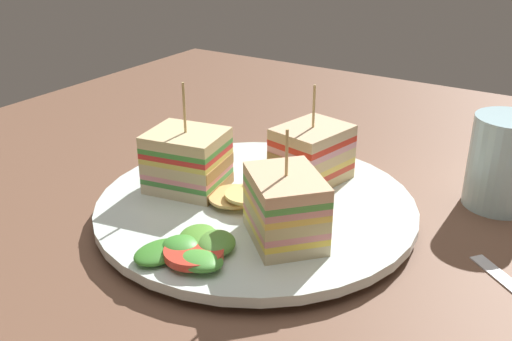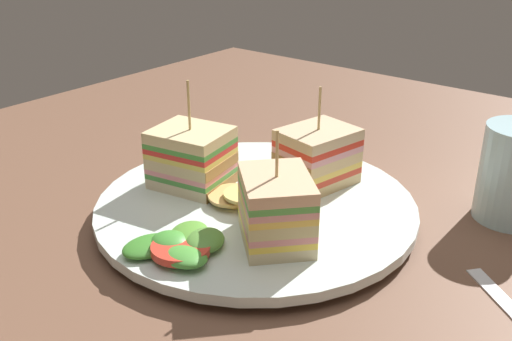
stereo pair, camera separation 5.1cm
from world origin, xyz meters
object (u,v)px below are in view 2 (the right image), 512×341
plate (256,207)px  sandwich_wedge_0 (192,158)px  sandwich_wedge_1 (276,209)px  chip_pile (237,195)px  sandwich_wedge_2 (317,157)px

plate → sandwich_wedge_0: size_ratio=2.81×
plate → sandwich_wedge_1: size_ratio=3.09×
sandwich_wedge_1 → chip_pile: bearing=19.1°
plate → sandwich_wedge_1: sandwich_wedge_1 is taller
plate → sandwich_wedge_1: (4.28, 5.43, 3.41)cm
sandwich_wedge_2 → plate: bearing=-5.4°
sandwich_wedge_2 → chip_pile: (8.03, -3.07, -1.89)cm
sandwich_wedge_1 → chip_pile: sandwich_wedge_1 is taller
sandwich_wedge_2 → sandwich_wedge_1: bearing=29.3°
plate → sandwich_wedge_2: sandwich_wedge_2 is taller
sandwich_wedge_0 → sandwich_wedge_1: (3.18, 12.25, 0.01)cm
sandwich_wedge_0 → sandwich_wedge_2: sandwich_wedge_0 is taller
sandwich_wedge_1 → sandwich_wedge_2: (-10.87, -3.35, -0.08)cm
chip_pile → plate: bearing=145.5°
sandwich_wedge_0 → sandwich_wedge_2: (-7.69, 8.90, -0.07)cm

